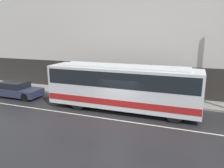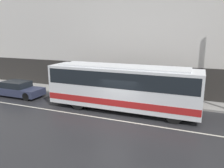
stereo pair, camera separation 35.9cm
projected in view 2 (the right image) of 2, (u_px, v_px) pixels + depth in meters
ground_plane at (115, 120)px, 14.21m from camera, size 60.00×60.00×0.00m
sidewalk at (136, 98)px, 18.81m from camera, size 60.00×2.23×0.15m
building_facade at (142, 24)px, 18.55m from camera, size 60.00×0.35×12.91m
lane_stripe at (115, 120)px, 14.20m from camera, size 54.00×0.14×0.01m
transit_bus at (122, 86)px, 15.63m from camera, size 10.87×2.50×3.29m
sedan_dark_behind at (17, 89)px, 19.52m from camera, size 4.73×1.85×1.35m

